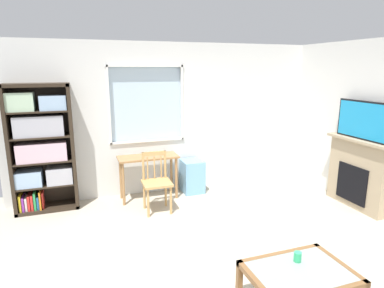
# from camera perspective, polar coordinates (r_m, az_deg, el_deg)

# --- Properties ---
(ground) EXTENTS (6.27, 5.78, 0.02)m
(ground) POSITION_cam_1_polar(r_m,az_deg,el_deg) (4.03, 5.54, -19.11)
(ground) COLOR #B2A893
(wall_back_with_window) EXTENTS (5.27, 0.15, 2.55)m
(wall_back_with_window) POSITION_cam_1_polar(r_m,az_deg,el_deg) (5.74, -3.91, 4.18)
(wall_back_with_window) COLOR silver
(wall_back_with_window) RESTS_ON ground
(bookshelf) EXTENTS (0.90, 0.38, 1.92)m
(bookshelf) POSITION_cam_1_polar(r_m,az_deg,el_deg) (5.37, -24.62, -0.31)
(bookshelf) COLOR #2D2319
(bookshelf) RESTS_ON ground
(desk_under_window) EXTENTS (0.97, 0.40, 0.73)m
(desk_under_window) POSITION_cam_1_polar(r_m,az_deg,el_deg) (5.44, -7.59, -3.42)
(desk_under_window) COLOR #A37547
(desk_under_window) RESTS_ON ground
(wooden_chair) EXTENTS (0.43, 0.41, 0.90)m
(wooden_chair) POSITION_cam_1_polar(r_m,az_deg,el_deg) (5.01, -6.18, -6.46)
(wooden_chair) COLOR tan
(wooden_chair) RESTS_ON ground
(plastic_drawer_unit) EXTENTS (0.35, 0.40, 0.57)m
(plastic_drawer_unit) POSITION_cam_1_polar(r_m,az_deg,el_deg) (5.78, 0.02, -5.57)
(plastic_drawer_unit) COLOR #72ADDB
(plastic_drawer_unit) RESTS_ON ground
(fireplace) EXTENTS (0.26, 1.13, 1.08)m
(fireplace) POSITION_cam_1_polar(r_m,az_deg,el_deg) (5.70, 26.72, -4.54)
(fireplace) COLOR tan
(fireplace) RESTS_ON ground
(tv) EXTENTS (0.06, 0.92, 0.57)m
(tv) POSITION_cam_1_polar(r_m,az_deg,el_deg) (5.51, 27.47, 3.66)
(tv) COLOR black
(tv) RESTS_ON fireplace
(coffee_table) EXTENTS (0.91, 0.66, 0.40)m
(coffee_table) POSITION_cam_1_polar(r_m,az_deg,el_deg) (3.25, 18.12, -20.96)
(coffee_table) COLOR #8C9E99
(coffee_table) RESTS_ON ground
(sippy_cup) EXTENTS (0.07, 0.07, 0.09)m
(sippy_cup) POSITION_cam_1_polar(r_m,az_deg,el_deg) (3.32, 17.80, -18.08)
(sippy_cup) COLOR #33B770
(sippy_cup) RESTS_ON coffee_table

